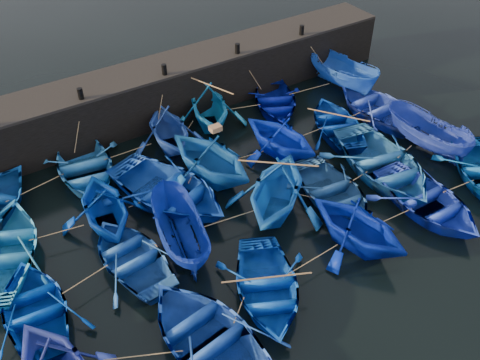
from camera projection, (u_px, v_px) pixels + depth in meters
ground at (286, 239)px, 20.13m from camera, size 120.00×120.00×0.00m
quay_wall at (159, 92)px, 26.15m from camera, size 26.00×2.50×2.50m
quay_top at (156, 68)px, 25.31m from camera, size 26.00×2.50×0.12m
bollard_1 at (80, 94)px, 22.85m from camera, size 0.24×0.24×0.50m
bollard_2 at (164, 69)px, 24.53m from camera, size 0.24×0.24×0.50m
bollard_3 at (237, 48)px, 26.22m from camera, size 0.24×0.24×0.50m
bollard_4 at (302, 30)px, 27.90m from camera, size 0.24×0.24×0.50m
boat_1 at (84, 167)px, 22.71m from camera, size 4.27×5.43×1.02m
boat_2 at (168, 129)px, 24.05m from camera, size 4.10×4.53×2.08m
boat_3 at (209, 105)px, 25.46m from camera, size 4.91×5.24×2.21m
boat_4 at (275, 101)px, 27.02m from camera, size 4.80×5.33×0.91m
boat_5 at (343, 73)px, 28.37m from camera, size 2.15×4.80×1.80m
boat_6 at (3, 251)px, 18.95m from camera, size 5.63×6.36×1.09m
boat_7 at (105, 206)px, 20.00m from camera, size 3.96×4.43×2.10m
boat_8 at (168, 190)px, 21.43m from camera, size 5.75×6.70×1.17m
boat_9 at (210, 157)px, 22.18m from camera, size 4.81×5.28×2.38m
boat_10 at (280, 136)px, 23.62m from camera, size 4.18×4.59×2.08m
boat_11 at (337, 124)px, 25.42m from camera, size 4.53×5.26×0.92m
boat_12 at (377, 106)px, 26.51m from camera, size 3.76×5.12×1.03m
boat_13 at (35, 308)px, 17.15m from camera, size 3.43×4.54×0.89m
boat_14 at (132, 257)px, 18.86m from camera, size 3.47×4.58×0.89m
boat_15 at (179, 231)px, 19.28m from camera, size 2.49×4.58×1.68m
boat_16 at (277, 189)px, 20.56m from camera, size 6.04×5.95×2.41m
boat_17 at (333, 192)px, 21.54m from camera, size 3.80×4.94×0.95m
boat_18 at (383, 164)px, 22.77m from camera, size 5.11×6.42×1.20m
boat_19 at (427, 134)px, 24.05m from camera, size 2.34×4.58×1.69m
boat_21 at (209, 337)px, 16.21m from camera, size 4.43×5.67×1.08m
boat_22 at (266, 287)px, 17.78m from camera, size 4.78×5.38×0.92m
boat_23 at (358, 225)px, 19.22m from camera, size 4.24×4.67×2.12m
boat_24 at (428, 201)px, 21.04m from camera, size 3.65×5.01×1.02m
wooden_crate at (215, 128)px, 21.48m from camera, size 0.47×0.35×0.22m
mooring_ropes at (216, 157)px, 22.68m from camera, size 18.63×11.96×2.10m
loose_oars at (273, 150)px, 21.77m from camera, size 10.78×12.14×1.55m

